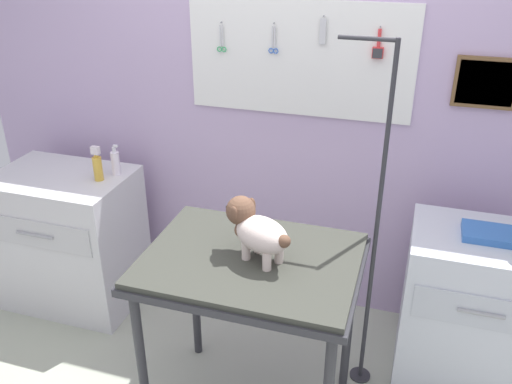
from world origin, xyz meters
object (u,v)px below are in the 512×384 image
Objects in this scene: grooming_arm at (373,243)px; cabinet_right at (471,311)px; detangler_spray at (98,166)px; grooming_table at (251,274)px; counter_left at (71,239)px; dog at (256,229)px.

cabinet_right is (0.51, 0.17, -0.41)m from grooming_arm.
grooming_arm is 1.60m from detangler_spray.
grooming_table is 1.51m from counter_left.
dog is (-0.47, -0.37, 0.20)m from grooming_arm.
grooming_arm reaches higher than grooming_table.
cabinet_right is 4.22× the size of detangler_spray.
grooming_table is 1.09× the size of cabinet_right.
grooming_table is at bearing -21.85° from counter_left.
counter_left is 2.36m from cabinet_right.
grooming_arm is at bearing 38.63° from dog.
dog is at bearing -151.05° from cabinet_right.
cabinet_right is 2.16m from detangler_spray.
dog is 0.40× the size of cabinet_right.
dog reaches higher than detangler_spray.
grooming_arm reaches higher than dog.
grooming_arm reaches higher than counter_left.
grooming_arm is at bearing -6.49° from detangler_spray.
dog is at bearing -21.34° from counter_left.
detangler_spray reaches higher than grooming_table.
cabinet_right is (0.98, 0.54, -0.61)m from dog.
cabinet_right is at bearing 18.20° from grooming_arm.
grooming_arm is 1.90m from counter_left.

